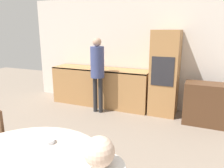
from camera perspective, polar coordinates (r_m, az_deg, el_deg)
wall_back at (r=5.21m, az=10.74°, el=7.82°), size 6.56×0.05×2.60m
kitchen_counter at (r=5.43m, az=-2.99°, el=-0.55°), size 2.44×0.60×0.92m
oven_unit at (r=4.87m, az=13.62°, el=2.72°), size 0.58×0.59×1.84m
sideboard at (r=4.69m, az=23.84°, el=-4.88°), size 0.92×0.45×0.84m
person_standing at (r=4.81m, az=-3.84°, el=4.53°), size 0.30×0.30×1.68m
bowl_near at (r=2.35m, az=-16.23°, el=-14.15°), size 0.12×0.12×0.04m
bowl_centre at (r=2.12m, az=-5.38°, el=-16.68°), size 0.16×0.16×0.05m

